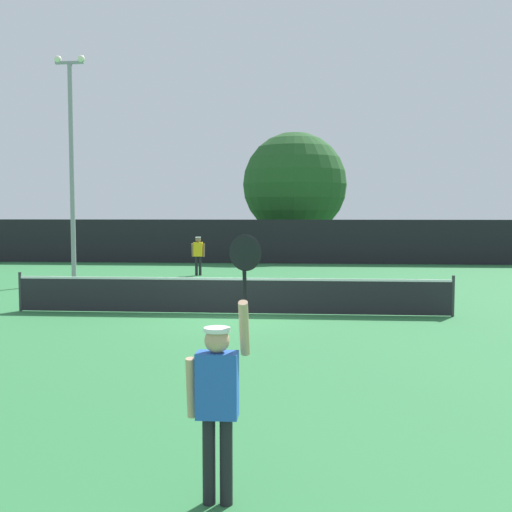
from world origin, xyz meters
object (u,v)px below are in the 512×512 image
(tennis_ball, at_px, (238,294))
(parked_car_mid, at_px, (232,241))
(light_pole, at_px, (72,155))
(player_serving, at_px, (219,387))
(parked_car_near, at_px, (156,242))
(large_tree, at_px, (295,185))
(parked_car_far, at_px, (425,243))
(player_receiving, at_px, (198,252))

(tennis_ball, bearing_deg, parked_car_mid, 97.17)
(light_pole, xyz_separation_m, parked_car_mid, (4.05, 17.76, -4.09))
(player_serving, height_order, parked_car_near, player_serving)
(player_serving, xyz_separation_m, parked_car_mid, (-3.99, 35.31, -0.32))
(tennis_ball, distance_m, large_tree, 18.06)
(player_serving, bearing_deg, parked_car_far, 76.08)
(parked_car_far, bearing_deg, large_tree, -167.68)
(light_pole, xyz_separation_m, parked_car_far, (16.56, 16.82, -4.09))
(large_tree, height_order, parked_car_far, large_tree)
(player_serving, distance_m, large_tree, 31.92)
(player_receiving, xyz_separation_m, parked_car_far, (12.22, 13.85, -0.24))
(parked_car_mid, bearing_deg, tennis_ball, -91.01)
(large_tree, distance_m, parked_car_near, 9.95)
(light_pole, bearing_deg, parked_car_near, 92.61)
(player_serving, xyz_separation_m, player_receiving, (-3.71, 20.52, -0.08))
(parked_car_mid, bearing_deg, large_tree, -48.26)
(parked_car_near, xyz_separation_m, parked_car_mid, (4.80, 1.42, 0.00))
(light_pole, bearing_deg, parked_car_mid, 77.15)
(player_serving, relative_size, parked_car_mid, 0.56)
(player_receiving, bearing_deg, tennis_ball, 110.78)
(parked_car_near, height_order, parked_car_far, same)
(large_tree, relative_size, parked_car_far, 1.72)
(large_tree, distance_m, parked_car_far, 9.39)
(player_serving, height_order, parked_car_far, player_serving)
(large_tree, xyz_separation_m, parked_car_far, (8.28, 2.62, -3.59))
(player_receiving, height_order, parked_car_mid, parked_car_mid)
(tennis_ball, xyz_separation_m, light_pole, (-6.70, 3.25, 4.83))
(light_pole, distance_m, parked_car_mid, 18.67)
(light_pole, relative_size, parked_car_mid, 1.94)
(tennis_ball, height_order, light_pole, light_pole)
(parked_car_far, bearing_deg, tennis_ball, -121.39)
(parked_car_near, distance_m, parked_car_mid, 5.00)
(light_pole, bearing_deg, large_tree, 59.75)
(player_serving, bearing_deg, tennis_ball, 95.38)
(player_receiving, height_order, parked_car_far, parked_car_far)
(player_serving, relative_size, large_tree, 0.33)
(large_tree, bearing_deg, player_serving, -90.43)
(tennis_ball, distance_m, parked_car_far, 22.38)
(player_serving, distance_m, parked_car_near, 35.01)
(player_serving, xyz_separation_m, large_tree, (0.24, 31.75, 3.27))
(parked_car_near, bearing_deg, parked_car_mid, 17.54)
(tennis_ball, height_order, parked_car_mid, parked_car_mid)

